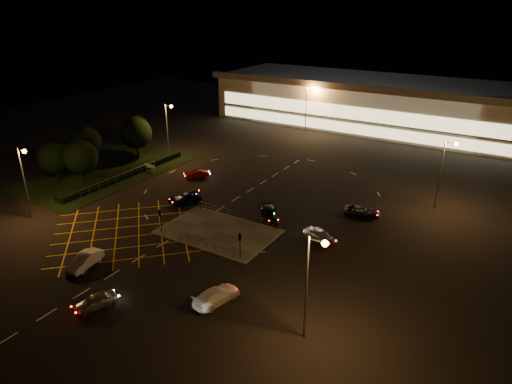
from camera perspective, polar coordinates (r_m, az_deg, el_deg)
The scene contains 28 objects.
ground at distance 61.22m, azimuth -5.15°, elevation -3.81°, with size 180.00×180.00×0.00m, color black.
pedestrian_island at distance 58.69m, azimuth -4.73°, elevation -4.96°, with size 14.00×9.00×0.12m, color #4C4944.
grass_verge at distance 83.36m, azimuth -18.33°, elevation 2.50°, with size 18.00×30.00×0.08m, color black.
hedge at distance 79.60m, azimuth -16.00°, elevation 2.19°, with size 2.00×26.00×1.00m, color black.
supermarket at distance 112.79m, azimuth 14.09°, elevation 10.87°, with size 72.00×26.50×10.50m.
streetlight_sw at distance 66.54m, azimuth -26.95°, elevation 2.07°, with size 1.78×0.56×10.03m.
streetlight_se at distance 38.32m, azimuth 7.00°, elevation -10.20°, with size 1.78×0.56×10.03m.
streetlight_nw at distance 86.29m, azimuth -10.89°, elevation 8.47°, with size 1.78×0.56×10.03m.
streetlight_ne at distance 67.44m, azimuth 22.54°, elevation 3.08°, with size 1.78×0.56×10.03m.
streetlight_far_left at distance 103.17m, azimuth 6.53°, elevation 11.04°, with size 1.78×0.56×10.03m.
streetlight_far_right at distance 95.88m, azimuth 29.37°, elevation 7.37°, with size 1.78×0.56×10.03m.
signal_sw at distance 58.47m, azimuth -11.89°, elevation -2.99°, with size 0.28×0.30×3.15m.
signal_se at distance 51.67m, azimuth -2.01°, elevation -6.09°, with size 0.28×0.30×3.15m.
signal_nw at distance 63.90m, azimuth -7.05°, elevation -0.37°, with size 0.28×0.30×3.15m.
signal_ne at distance 57.74m, azimuth 2.36°, elevation -2.83°, with size 0.28×0.30×3.15m.
tree_a at distance 79.07m, azimuth -24.00°, elevation 3.88°, with size 5.04×5.04×6.86m.
tree_b at distance 85.00m, azimuth -20.49°, elevation 5.87°, with size 5.40×5.40×7.35m.
tree_c at distance 86.96m, azimuth -14.77°, elevation 7.13°, with size 5.76×5.76×7.84m.
tree_d at distance 95.40m, azimuth -14.69°, elevation 7.92°, with size 4.68×4.68×6.37m.
tree_e at distance 76.93m, azimuth -21.10°, elevation 4.09°, with size 5.40×5.40×7.35m.
car_near_silver at distance 47.60m, azimuth -19.43°, elevation -12.74°, with size 1.60×3.98×1.36m, color silver.
car_queue_white at distance 54.45m, azimuth -20.62°, elevation -8.01°, with size 1.63×4.68×1.54m, color white.
car_left_blue at distance 67.48m, azimuth -8.89°, elevation -0.74°, with size 2.29×4.97×1.38m, color #0B1144.
car_far_dkgrey at distance 61.88m, azimuth 1.78°, elevation -2.70°, with size 1.95×4.79×1.39m, color black.
car_right_silver at distance 56.74m, azimuth 8.00°, elevation -5.36°, with size 1.78×4.42×1.51m, color #A9ACB0.
car_circ_red at distance 76.81m, azimuth -7.40°, elevation 2.26°, with size 1.32×3.80×1.25m, color maroon.
car_east_grey at distance 64.11m, azimuth 13.11°, elevation -2.40°, with size 2.25×4.88×1.35m, color black.
car_approach_white at distance 45.83m, azimuth -4.99°, elevation -12.75°, with size 2.08×5.12×1.49m, color silver.
Camera 1 is at (33.22, -43.56, 27.32)m, focal length 32.00 mm.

